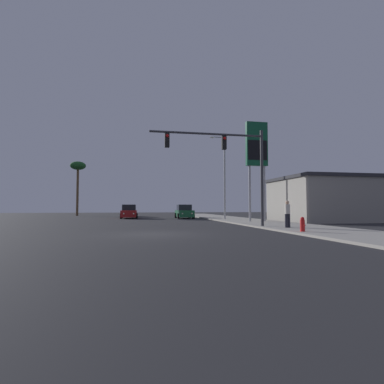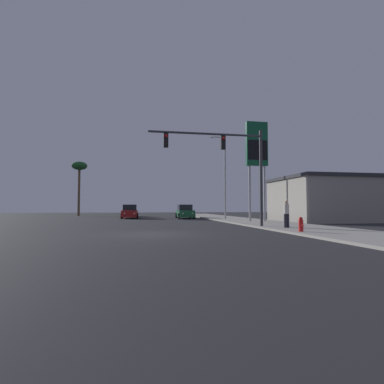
% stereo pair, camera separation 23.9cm
% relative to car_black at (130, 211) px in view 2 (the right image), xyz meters
% --- Properties ---
extents(ground_plane, '(120.00, 120.00, 0.00)m').
position_rel_car_black_xyz_m(ground_plane, '(1.84, -28.20, -0.76)').
color(ground_plane, '#28282B').
extents(sidewalk_right, '(5.00, 60.00, 0.12)m').
position_rel_car_black_xyz_m(sidewalk_right, '(11.34, -18.20, -0.70)').
color(sidewalk_right, '#9E998E').
rests_on(sidewalk_right, ground).
extents(building_gas_station, '(10.30, 8.30, 4.30)m').
position_rel_car_black_xyz_m(building_gas_station, '(19.84, -17.44, 1.40)').
color(building_gas_station, gray).
rests_on(building_gas_station, ground).
extents(car_black, '(2.04, 4.32, 1.68)m').
position_rel_car_black_xyz_m(car_black, '(0.00, 0.00, 0.00)').
color(car_black, black).
rests_on(car_black, ground).
extents(car_green, '(2.04, 4.31, 1.68)m').
position_rel_car_black_xyz_m(car_green, '(6.80, -7.35, 0.00)').
color(car_green, '#195933').
rests_on(car_green, ground).
extents(car_red, '(2.04, 4.33, 1.68)m').
position_rel_car_black_xyz_m(car_red, '(0.13, -6.44, 0.00)').
color(car_red, maroon).
rests_on(car_red, ground).
extents(traffic_light_mast, '(7.70, 0.36, 6.50)m').
position_rel_car_black_xyz_m(traffic_light_mast, '(7.07, -24.82, 3.99)').
color(traffic_light_mast, '#38383D').
rests_on(traffic_light_mast, sidewalk_right).
extents(street_lamp, '(1.74, 0.24, 9.00)m').
position_rel_car_black_xyz_m(street_lamp, '(10.22, -12.72, 4.36)').
color(street_lamp, '#99999E').
rests_on(street_lamp, sidewalk_right).
extents(gas_station_sign, '(2.00, 0.42, 9.00)m').
position_rel_car_black_xyz_m(gas_station_sign, '(11.65, -18.42, 5.86)').
color(gas_station_sign, '#99999E').
rests_on(gas_station_sign, sidewalk_right).
extents(fire_hydrant, '(0.24, 0.34, 0.76)m').
position_rel_car_black_xyz_m(fire_hydrant, '(9.47, -29.43, -0.27)').
color(fire_hydrant, red).
rests_on(fire_hydrant, sidewalk_right).
extents(pedestrian_on_sidewalk, '(0.34, 0.32, 1.67)m').
position_rel_car_black_xyz_m(pedestrian_on_sidewalk, '(10.19, -26.54, 0.27)').
color(pedestrian_on_sidewalk, '#23232D').
rests_on(pedestrian_on_sidewalk, sidewalk_right).
extents(palm_tree_far, '(2.40, 2.40, 8.58)m').
position_rel_car_black_xyz_m(palm_tree_far, '(-8.11, 5.80, 6.68)').
color(palm_tree_far, brown).
rests_on(palm_tree_far, ground).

